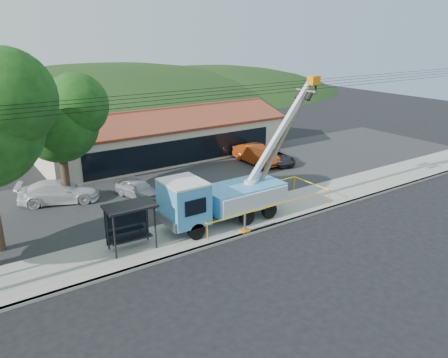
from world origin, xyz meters
TOP-DOWN VIEW (x-y plane):
  - ground at (0.00, 0.00)m, footprint 120.00×120.00m
  - curb at (0.00, 2.10)m, footprint 60.00×0.25m
  - sidewalk at (0.00, 4.00)m, footprint 60.00×4.00m
  - parking_lot at (0.00, 12.00)m, footprint 60.00×12.00m
  - strip_mall at (4.00, 19.98)m, footprint 22.50×8.53m
  - tree_lot at (-7.00, 13.00)m, footprint 6.30×5.60m
  - hill_center at (10.00, 55.00)m, footprint 89.60×64.00m
  - hill_east at (30.00, 55.00)m, footprint 72.80×52.00m
  - utility_truck at (-0.10, 4.19)m, footprint 11.18×4.29m
  - leaning_pole at (4.54, 4.18)m, footprint 5.57×1.75m
  - bus_shelter at (-5.99, 4.18)m, footprint 2.72×1.74m
  - caution_tape at (2.86, 4.39)m, footprint 9.86×3.51m
  - car_silver at (-2.56, 11.18)m, footprint 2.58×4.17m
  - car_red at (9.59, 13.13)m, footprint 1.83×5.05m
  - car_white at (-7.47, 13.36)m, footprint 5.75×3.77m
  - car_dark at (11.05, 12.15)m, footprint 2.42×4.48m

SIDE VIEW (x-z plane):
  - ground at x=0.00m, z-range 0.00..0.00m
  - hill_center at x=10.00m, z-range -16.00..16.00m
  - hill_east at x=30.00m, z-range -13.00..13.00m
  - car_silver at x=-2.56m, z-range -0.66..0.66m
  - car_red at x=9.59m, z-range -0.83..0.83m
  - car_white at x=-7.47m, z-range -0.77..0.77m
  - car_dark at x=11.05m, z-range -0.60..0.60m
  - parking_lot at x=0.00m, z-range 0.00..0.10m
  - curb at x=0.00m, z-range 0.00..0.15m
  - sidewalk at x=0.00m, z-range 0.00..0.15m
  - caution_tape at x=2.86m, z-range 0.39..1.40m
  - utility_truck at x=-0.10m, z-range -2.40..6.10m
  - strip_mall at x=4.00m, z-range -0.46..4.22m
  - bus_shelter at x=-5.99m, z-range 0.75..3.31m
  - leaning_pole at x=4.54m, z-range 0.49..8.90m
  - tree_lot at x=-7.00m, z-range 1.74..10.68m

